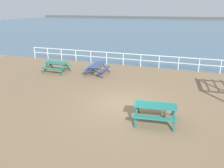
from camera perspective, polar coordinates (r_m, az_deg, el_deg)
name	(u,v)px	position (r m, az deg, el deg)	size (l,w,h in m)	color
ground_plane	(123,106)	(11.35, 3.01, -5.81)	(30.00, 24.00, 0.20)	#846B4C
sea_band	(178,26)	(62.87, 17.11, 14.30)	(142.00, 90.00, 0.01)	#476B84
distant_shoreline	(184,19)	(105.77, 18.37, 15.94)	(142.00, 6.00, 1.80)	#4C4C47
seaward_railing	(150,59)	(18.30, 9.95, 6.51)	(23.07, 0.07, 1.08)	white
picnic_table_near_left	(155,109)	(9.65, 11.36, -6.48)	(1.97, 1.73, 0.80)	#1E7A70
picnic_table_mid_centre	(56,65)	(17.27, -14.44, 4.90)	(1.82, 1.56, 0.80)	#1E7A70
picnic_table_far_left	(97,67)	(16.23, -3.92, 4.56)	(1.56, 1.81, 0.80)	#334C84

